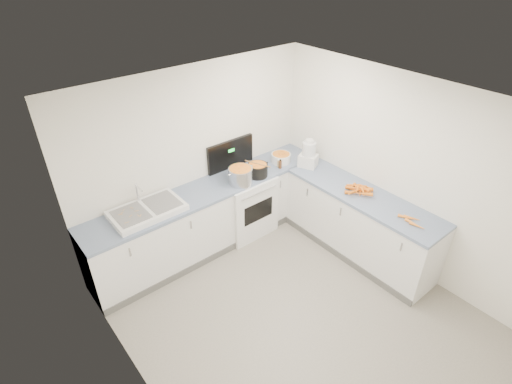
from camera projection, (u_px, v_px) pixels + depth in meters
floor at (296, 315)px, 4.70m from camera, size 3.50×4.00×0.00m
ceiling at (312, 114)px, 3.34m from camera, size 3.50×4.00×0.00m
wall_back at (196, 159)px, 5.32m from camera, size 3.50×0.00×2.50m
wall_front at (510, 372)px, 2.72m from camera, size 3.50×0.00×2.50m
wall_left at (142, 321)px, 3.08m from camera, size 0.00×4.00×2.50m
wall_right at (402, 175)px, 4.95m from camera, size 0.00×4.00×2.50m
counter_back at (212, 216)px, 5.55m from camera, size 3.50×0.62×0.94m
counter_right at (359, 223)px, 5.41m from camera, size 0.62×2.20×0.94m
stove at (244, 202)px, 5.83m from camera, size 0.76×0.65×1.36m
sink at (147, 210)px, 4.79m from camera, size 0.86×0.52×0.31m
steel_pot at (241, 176)px, 5.35m from camera, size 0.35×0.35×0.24m
black_pot at (258, 171)px, 5.51m from camera, size 0.29×0.29×0.20m
wooden_spoon at (258, 164)px, 5.45m from camera, size 0.16×0.38×0.02m
mixing_bowl at (281, 158)px, 5.86m from camera, size 0.30×0.30×0.13m
extract_bottle at (280, 165)px, 5.71m from camera, size 0.05×0.05×0.12m
spice_jar at (279, 163)px, 5.76m from camera, size 0.06×0.06×0.10m
food_processor at (309, 155)px, 5.70m from camera, size 0.29×0.31×0.42m
carrot_pile at (360, 190)px, 5.18m from camera, size 0.39×0.42×0.09m
peeled_carrots at (412, 221)px, 4.64m from camera, size 0.17×0.36×0.04m
peelings at (130, 214)px, 4.67m from camera, size 0.24×0.27×0.01m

